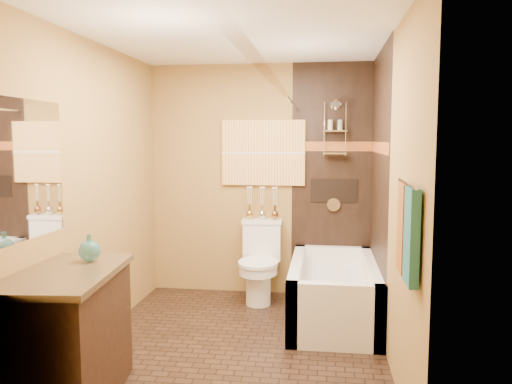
% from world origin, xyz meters
% --- Properties ---
extents(floor, '(3.00, 3.00, 0.00)m').
position_xyz_m(floor, '(0.00, 0.00, 0.00)').
color(floor, black).
rests_on(floor, ground).
extents(wall_left, '(0.02, 3.00, 2.50)m').
position_xyz_m(wall_left, '(-1.20, 0.00, 1.25)').
color(wall_left, olive).
rests_on(wall_left, floor).
extents(wall_right, '(0.02, 3.00, 2.50)m').
position_xyz_m(wall_right, '(1.20, 0.00, 1.25)').
color(wall_right, olive).
rests_on(wall_right, floor).
extents(wall_back, '(2.40, 0.02, 2.50)m').
position_xyz_m(wall_back, '(0.00, 1.50, 1.25)').
color(wall_back, olive).
rests_on(wall_back, floor).
extents(wall_front, '(2.40, 0.02, 2.50)m').
position_xyz_m(wall_front, '(0.00, -1.50, 1.25)').
color(wall_front, olive).
rests_on(wall_front, floor).
extents(ceiling, '(3.00, 3.00, 0.00)m').
position_xyz_m(ceiling, '(0.00, 0.00, 2.50)').
color(ceiling, silver).
rests_on(ceiling, wall_back).
extents(alcove_tile_back, '(0.85, 0.01, 2.50)m').
position_xyz_m(alcove_tile_back, '(0.78, 1.49, 1.25)').
color(alcove_tile_back, black).
rests_on(alcove_tile_back, wall_back).
extents(alcove_tile_right, '(0.01, 1.50, 2.50)m').
position_xyz_m(alcove_tile_right, '(1.19, 0.75, 1.25)').
color(alcove_tile_right, black).
rests_on(alcove_tile_right, wall_right).
extents(mosaic_band_back, '(0.85, 0.01, 0.10)m').
position_xyz_m(mosaic_band_back, '(0.78, 1.48, 1.62)').
color(mosaic_band_back, maroon).
rests_on(mosaic_band_back, alcove_tile_back).
extents(mosaic_band_right, '(0.01, 1.50, 0.10)m').
position_xyz_m(mosaic_band_right, '(1.18, 0.75, 1.62)').
color(mosaic_band_right, maroon).
rests_on(mosaic_band_right, alcove_tile_right).
extents(alcove_niche, '(0.50, 0.01, 0.25)m').
position_xyz_m(alcove_niche, '(0.80, 1.48, 1.15)').
color(alcove_niche, black).
rests_on(alcove_niche, alcove_tile_back).
extents(shower_fixtures, '(0.24, 0.33, 1.16)m').
position_xyz_m(shower_fixtures, '(0.80, 1.38, 1.67)').
color(shower_fixtures, silver).
rests_on(shower_fixtures, floor).
extents(curtain_rod, '(0.03, 1.55, 0.03)m').
position_xyz_m(curtain_rod, '(0.40, 0.75, 2.02)').
color(curtain_rod, silver).
rests_on(curtain_rod, wall_back).
extents(towel_bar, '(0.02, 0.55, 0.02)m').
position_xyz_m(towel_bar, '(1.15, -1.05, 1.45)').
color(towel_bar, silver).
rests_on(towel_bar, wall_right).
extents(towel_teal, '(0.05, 0.22, 0.52)m').
position_xyz_m(towel_teal, '(1.16, -1.18, 1.18)').
color(towel_teal, '#1E5F66').
rests_on(towel_teal, towel_bar).
extents(towel_rust, '(0.05, 0.22, 0.52)m').
position_xyz_m(towel_rust, '(1.16, -0.92, 1.18)').
color(towel_rust, brown).
rests_on(towel_rust, towel_bar).
extents(sunset_painting, '(0.90, 0.04, 0.70)m').
position_xyz_m(sunset_painting, '(0.04, 1.48, 1.55)').
color(sunset_painting, gold).
rests_on(sunset_painting, wall_back).
extents(vanity_mirror, '(0.01, 1.00, 0.90)m').
position_xyz_m(vanity_mirror, '(-1.19, -1.00, 1.50)').
color(vanity_mirror, white).
rests_on(vanity_mirror, wall_left).
extents(bathtub, '(0.80, 1.50, 0.55)m').
position_xyz_m(bathtub, '(0.80, 0.75, 0.22)').
color(bathtub, white).
rests_on(bathtub, floor).
extents(toilet, '(0.43, 0.63, 0.84)m').
position_xyz_m(toilet, '(0.04, 1.20, 0.42)').
color(toilet, white).
rests_on(toilet, floor).
extents(vanity, '(0.69, 1.03, 0.87)m').
position_xyz_m(vanity, '(-0.92, -1.00, 0.44)').
color(vanity, black).
rests_on(vanity, floor).
extents(teal_bottle, '(0.15, 0.15, 0.23)m').
position_xyz_m(teal_bottle, '(-0.87, -0.74, 0.96)').
color(teal_bottle, '#277577').
rests_on(teal_bottle, vanity).
extents(bud_vases, '(0.35, 0.07, 0.34)m').
position_xyz_m(bud_vases, '(0.04, 1.39, 1.02)').
color(bud_vases, '#BA8E3A').
rests_on(bud_vases, toilet).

